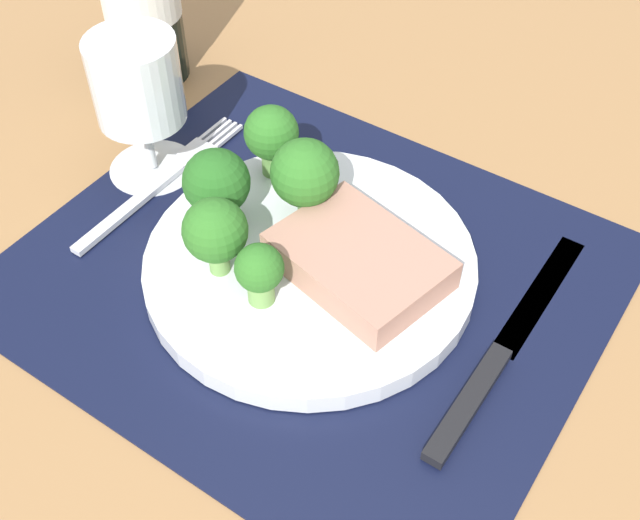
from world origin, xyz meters
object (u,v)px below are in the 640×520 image
object	(u,v)px
knife	(498,357)
wine_glass	(138,90)
plate	(310,264)
steak	(359,261)
fork	(163,180)

from	to	relation	value
knife	wine_glass	world-z (taller)	wine_glass
plate	steak	size ratio (longest dim) A/B	2.09
steak	knife	world-z (taller)	steak
steak	fork	size ratio (longest dim) A/B	0.61
fork	wine_glass	world-z (taller)	wine_glass
plate	knife	bearing A→B (deg)	2.03
knife	wine_glass	distance (cm)	33.57
steak	knife	size ratio (longest dim) A/B	0.51
plate	knife	distance (cm)	14.96
plate	fork	size ratio (longest dim) A/B	1.26
wine_glass	steak	bearing A→B (deg)	-4.61
steak	wine_glass	xyz separation A→B (cm)	(-21.46, 1.73, 4.85)
steak	wine_glass	size ratio (longest dim) A/B	0.95
fork	knife	distance (cm)	30.62
knife	steak	bearing A→B (deg)	-178.18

